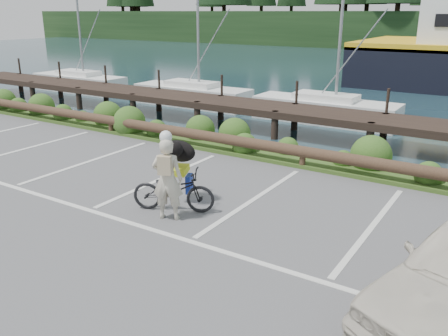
{
  "coord_description": "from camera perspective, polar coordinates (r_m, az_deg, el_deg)",
  "views": [
    {
      "loc": [
        4.65,
        -6.55,
        3.94
      ],
      "look_at": [
        0.04,
        0.69,
        1.1
      ],
      "focal_mm": 38.0,
      "sensor_mm": 36.0,
      "label": 1
    }
  ],
  "objects": [
    {
      "name": "dog",
      "position": [
        10.09,
        -5.42,
        2.06
      ],
      "size": [
        0.67,
        0.89,
        0.46
      ],
      "primitive_type": "ellipsoid",
      "rotation": [
        0.0,
        0.0,
        1.98
      ],
      "color": "black",
      "rests_on": "bicycle"
    },
    {
      "name": "bicycle",
      "position": [
        9.8,
        -6.1,
        -2.66
      ],
      "size": [
        1.81,
        1.23,
        0.9
      ],
      "primitive_type": "imported",
      "rotation": [
        0.0,
        0.0,
        1.98
      ],
      "color": "black",
      "rests_on": "ground"
    },
    {
      "name": "log_rail",
      "position": [
        12.71,
        9.37,
        -0.0
      ],
      "size": [
        32.0,
        0.3,
        0.6
      ],
      "primitive_type": null,
      "color": "#443021",
      "rests_on": "ground"
    },
    {
      "name": "vegetation_strip",
      "position": [
        13.32,
        10.58,
        1.0
      ],
      "size": [
        34.0,
        1.6,
        0.1
      ],
      "primitive_type": "cube",
      "color": "#3D5B21",
      "rests_on": "ground"
    },
    {
      "name": "cyclist",
      "position": [
        9.31,
        -6.81,
        -1.34
      ],
      "size": [
        0.72,
        0.61,
        1.67
      ],
      "primitive_type": "imported",
      "rotation": [
        0.0,
        0.0,
        3.55
      ],
      "color": "beige",
      "rests_on": "ground"
    },
    {
      "name": "ground",
      "position": [
        8.95,
        -2.61,
        -7.84
      ],
      "size": [
        72.0,
        72.0,
        0.0
      ],
      "primitive_type": "plane",
      "color": "#515053"
    }
  ]
}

